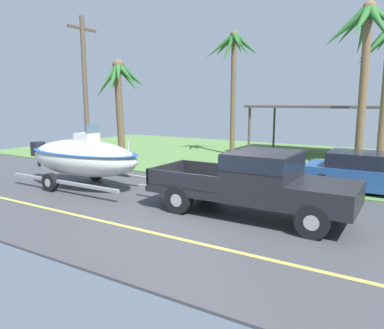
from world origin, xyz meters
The scene contains 9 objects.
ground centered at (0.00, 8.38, -0.01)m, with size 36.00×22.00×0.11m.
pickup_truck_towing centered at (1.32, 0.70, 1.01)m, with size 5.83×2.02×1.80m.
boat_on_trailer centered at (-5.54, 0.70, 1.10)m, with size 6.24×2.37×2.33m.
parked_sedan_far centered at (3.58, 5.28, 0.67)m, with size 4.45×1.93×1.38m.
carport_awning centered at (0.23, 13.31, 2.77)m, with size 7.80×4.78×2.90m.
palm_tree_near_left centered at (-4.38, 10.87, 5.47)m, with size 2.90×2.90×7.01m.
palm_tree_mid centered at (-8.06, 5.56, 3.91)m, with size 2.64×3.03×5.18m.
palm_tree_far_left centered at (2.78, 7.37, 5.31)m, with size 2.91×3.07×6.85m.
utility_pole centered at (-9.78, 4.89, 3.78)m, with size 0.24×1.80×7.27m.
Camera 1 is at (4.74, -8.46, 3.11)m, focal length 34.29 mm.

